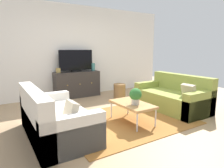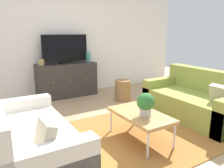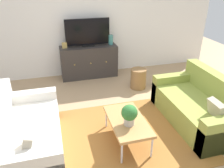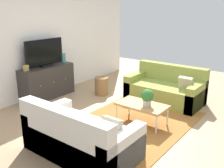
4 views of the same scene
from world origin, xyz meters
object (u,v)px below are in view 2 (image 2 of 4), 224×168
couch_right_side (197,102)px  flat_screen_tv (65,49)px  couch_left_side (22,144)px  glass_vase (88,57)px  mantel_clock (41,62)px  tv_console (67,80)px  potted_plant (146,104)px  wicker_basket (123,90)px  coffee_table (140,115)px

couch_right_side → flat_screen_tv: (-1.49, 2.39, 0.80)m
couch_left_side → flat_screen_tv: size_ratio=1.63×
glass_vase → mantel_clock: (-1.09, 0.00, -0.05)m
tv_console → potted_plant: bearing=-88.0°
potted_plant → mantel_clock: (-0.64, 2.66, 0.26)m
couch_left_side → glass_vase: 3.12m
flat_screen_tv → wicker_basket: (0.92, -0.93, -0.86)m
tv_console → wicker_basket: 1.31m
potted_plant → glass_vase: 2.72m
couch_right_side → glass_vase: (-0.94, 2.37, 0.60)m
couch_left_side → tv_console: (1.38, 2.37, 0.11)m
tv_console → glass_vase: bearing=0.0°
potted_plant → couch_right_side: bearing=11.8°
mantel_clock → wicker_basket: mantel_clock is taller
flat_screen_tv → wicker_basket: 1.57m
wicker_basket → flat_screen_tv: bearing=134.8°
potted_plant → tv_console: 2.67m
flat_screen_tv → glass_vase: size_ratio=4.44×
mantel_clock → wicker_basket: size_ratio=0.30×
couch_left_side → mantel_clock: (0.84, 2.37, 0.55)m
wicker_basket → potted_plant: bearing=-115.3°
potted_plant → glass_vase: bearing=80.4°
tv_console → flat_screen_tv: size_ratio=1.30×
flat_screen_tv → couch_right_side: bearing=-58.1°
potted_plant → mantel_clock: mantel_clock is taller
coffee_table → potted_plant: (-0.02, -0.11, 0.20)m
wicker_basket → couch_right_side: bearing=-68.9°
coffee_table → wicker_basket: (0.82, 1.64, -0.14)m
couch_right_side → coffee_table: bearing=-172.7°
glass_vase → mantel_clock: size_ratio=1.77×
potted_plant → glass_vase: (0.45, 2.66, 0.31)m
couch_left_side → couch_right_side: bearing=0.0°
couch_left_side → glass_vase: glass_vase is taller
flat_screen_tv → wicker_basket: size_ratio=2.34×
tv_console → glass_vase: size_ratio=5.77×
potted_plant → wicker_basket: bearing=64.7°
glass_vase → tv_console: bearing=-180.0°
coffee_table → glass_vase: size_ratio=3.99×
couch_left_side → wicker_basket: size_ratio=3.82×
glass_vase → wicker_basket: 1.18m
couch_left_side → coffee_table: couch_left_side is taller
couch_left_side → glass_vase: (1.93, 2.37, 0.60)m
couch_right_side → wicker_basket: (-0.57, 1.46, -0.05)m
mantel_clock → tv_console: bearing=-0.0°
mantel_clock → wicker_basket: (1.47, -0.91, -0.61)m
flat_screen_tv → tv_console: bearing=-90.0°
couch_left_side → couch_right_side: 2.87m
couch_left_side → mantel_clock: bearing=70.6°
mantel_clock → coffee_table: bearing=-75.7°
couch_right_side → coffee_table: size_ratio=1.81×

